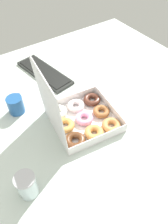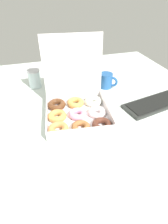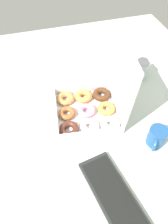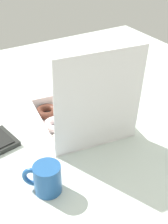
{
  "view_description": "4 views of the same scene",
  "coord_description": "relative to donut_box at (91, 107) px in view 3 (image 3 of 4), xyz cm",
  "views": [
    {
      "loc": [
        -58.71,
        45.81,
        88.43
      ],
      "look_at": [
        5.65,
        1.79,
        4.26
      ],
      "focal_mm": 35.0,
      "sensor_mm": 36.0,
      "label": 1
    },
    {
      "loc": [
        -13.92,
        -68.0,
        58.51
      ],
      "look_at": [
        6.51,
        1.19,
        4.02
      ],
      "focal_mm": 28.0,
      "sensor_mm": 36.0,
      "label": 2
    },
    {
      "loc": [
        76.07,
        -19.01,
        90.21
      ],
      "look_at": [
        4.15,
        1.55,
        2.06
      ],
      "focal_mm": 35.0,
      "sensor_mm": 36.0,
      "label": 3
    },
    {
      "loc": [
        55.45,
        93.87,
        73.45
      ],
      "look_at": [
        2.11,
        3.83,
        5.19
      ],
      "focal_mm": 50.0,
      "sensor_mm": 36.0,
      "label": 4
    }
  ],
  "objects": [
    {
      "name": "paper_napkin",
      "position": [
        19.34,
        -29.65,
        -4.0
      ],
      "size": [
        15.18,
        13.46,
        0.15
      ],
      "primitive_type": "cube",
      "rotation": [
        0.0,
        0.0,
        0.15
      ],
      "color": "white",
      "rests_on": "ground_plane"
    },
    {
      "name": "keyboard",
      "position": [
        48.4,
        -3.79,
        -3.01
      ],
      "size": [
        44.73,
        21.49,
        2.2
      ],
      "color": "#262725",
      "rests_on": "ground_plane"
    },
    {
      "name": "donut_box",
      "position": [
        0.0,
        0.0,
        0.0
      ],
      "size": [
        37.08,
        38.58,
        38.05
      ],
      "color": "white",
      "rests_on": "ground_plane"
    },
    {
      "name": "coffee_mug",
      "position": [
        26.96,
        23.94,
        0.93
      ],
      "size": [
        10.99,
        9.98,
        9.76
      ],
      "color": "#235697",
      "rests_on": "ground_plane"
    },
    {
      "name": "glass_jar",
      "position": [
        -19.15,
        38.0,
        2.1
      ],
      "size": [
        8.23,
        8.23,
        12.24
      ],
      "color": "silver",
      "rests_on": "ground_plane"
    },
    {
      "name": "ground_plane",
      "position": [
        -3.64,
        -5.43,
        -5.07
      ],
      "size": [
        180.0,
        180.0,
        2.0
      ],
      "primitive_type": "cube",
      "color": "silver"
    }
  ]
}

